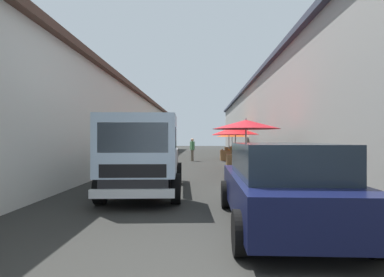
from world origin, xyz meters
The scene contains 11 objects.
ground centered at (13.50, 0.00, 0.00)m, with size 90.00×90.00×0.00m, color #282826.
building_left_whitewash centered at (15.75, 7.35, 2.28)m, with size 49.80×7.50×4.55m.
building_right_concrete centered at (15.75, -7.35, 2.88)m, with size 49.80×7.50×5.73m.
fruit_stall_far_left centered at (11.98, -1.91, 1.72)m, with size 2.43×2.43×2.26m.
fruit_stall_near_left centered at (17.33, -2.08, 1.76)m, with size 2.41×2.41×2.28m.
fruit_stall_near_right centered at (8.33, -1.95, 1.81)m, with size 2.66×2.66×2.35m.
fruit_stall_mid_lane centered at (19.92, -2.57, 1.52)m, with size 2.47×2.47×2.11m.
hatchback_car centered at (1.86, -1.52, 0.74)m, with size 3.94×1.97×1.45m.
delivery_truck centered at (4.22, 1.38, 1.04)m, with size 5.01×2.19×2.08m.
vendor_by_crates centered at (16.66, 0.45, 0.89)m, with size 0.60×0.33×1.55m.
parked_scooter centered at (10.60, -2.18, 0.45)m, with size 1.69×0.37×1.14m.
Camera 1 is at (-3.26, -0.11, 1.53)m, focal length 27.38 mm.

